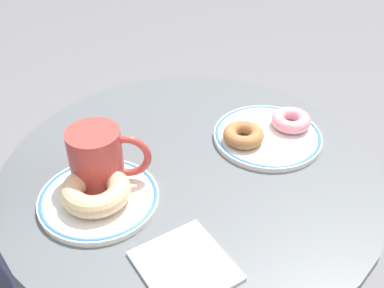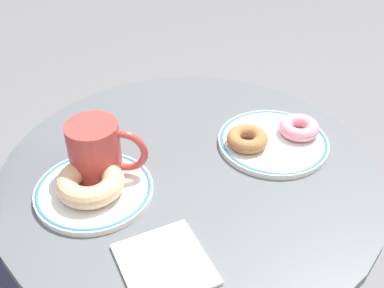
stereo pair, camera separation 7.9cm
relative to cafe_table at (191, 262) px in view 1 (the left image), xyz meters
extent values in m
cylinder|color=#565B60|center=(0.00, 0.00, 0.24)|extent=(0.65, 0.65, 0.02)
cylinder|color=white|center=(-0.16, -0.02, 0.25)|extent=(0.19, 0.19, 0.01)
torus|color=#3D75BC|center=(-0.16, -0.02, 0.25)|extent=(0.18, 0.18, 0.01)
cylinder|color=white|center=(0.16, 0.03, 0.25)|extent=(0.20, 0.20, 0.01)
torus|color=#3D75BC|center=(0.16, 0.03, 0.25)|extent=(0.20, 0.20, 0.01)
torus|color=#E0B789|center=(-0.17, -0.03, 0.27)|extent=(0.14, 0.14, 0.04)
torus|color=pink|center=(0.21, 0.04, 0.27)|extent=(0.10, 0.10, 0.02)
torus|color=#A36B3D|center=(0.11, 0.03, 0.27)|extent=(0.09, 0.09, 0.02)
cube|color=white|center=(-0.08, -0.19, 0.25)|extent=(0.14, 0.14, 0.01)
cylinder|color=#B73D38|center=(-0.15, 0.02, 0.30)|extent=(0.08, 0.08, 0.10)
torus|color=#B73D38|center=(-0.11, 0.00, 0.30)|extent=(0.08, 0.04, 0.08)
camera|label=1|loc=(-0.21, -0.58, 0.76)|focal=43.93mm
camera|label=2|loc=(-0.14, -0.60, 0.76)|focal=43.93mm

